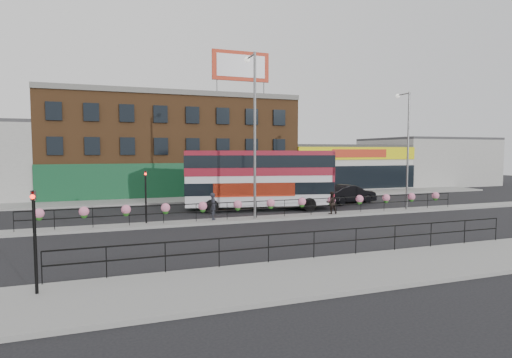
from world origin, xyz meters
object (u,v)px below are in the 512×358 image
object	(u,v)px
pedestrian_a	(213,206)
lamp_column_east	(406,140)
double_decker_bus	(260,174)
lamp_column_west	(253,121)
pedestrian_b	(331,203)
car	(349,194)

from	to	relation	value
pedestrian_a	lamp_column_east	distance (m)	15.61
double_decker_bus	pedestrian_a	bearing A→B (deg)	-138.05
pedestrian_a	lamp_column_west	world-z (taller)	lamp_column_west
pedestrian_b	lamp_column_east	world-z (taller)	lamp_column_east
double_decker_bus	lamp_column_east	distance (m)	11.42
car	lamp_column_west	xyz separation A→B (m)	(-10.48, -5.17, 5.68)
car	pedestrian_a	distance (m)	14.08
car	lamp_column_west	bearing A→B (deg)	106.19
pedestrian_b	lamp_column_east	distance (m)	8.01
double_decker_bus	car	size ratio (longest dim) A/B	2.24
car	lamp_column_east	world-z (taller)	lamp_column_east
pedestrian_a	car	bearing A→B (deg)	-53.51
double_decker_bus	lamp_column_west	distance (m)	5.97
double_decker_bus	car	xyz separation A→B (m)	(8.54, 0.90, -2.00)
pedestrian_a	pedestrian_b	bearing A→B (deg)	-76.94
lamp_column_west	pedestrian_b	bearing A→B (deg)	-2.27
car	pedestrian_a	world-z (taller)	pedestrian_a
car	pedestrian_b	bearing A→B (deg)	128.29
pedestrian_a	pedestrian_b	distance (m)	8.35
lamp_column_west	car	bearing A→B (deg)	26.26
car	lamp_column_east	size ratio (longest dim) A/B	0.59
car	pedestrian_a	bearing A→B (deg)	100.90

